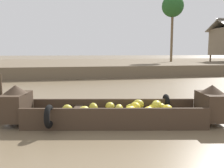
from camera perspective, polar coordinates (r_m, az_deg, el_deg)
ground_plane at (r=10.76m, az=-1.33°, el=-1.78°), size 300.00×300.00×0.00m
riverbank_strip at (r=25.68m, az=-7.47°, el=4.47°), size 160.00×20.00×0.83m
banana_boat at (r=5.90m, az=0.99°, el=-6.35°), size 5.39×1.99×0.95m
palm_tree_near at (r=25.52m, az=14.32°, el=17.43°), size 2.15×2.15×6.57m
mooring_post at (r=6.48m, az=-25.26°, el=-3.23°), size 0.14×0.14×1.21m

